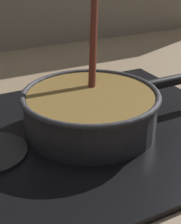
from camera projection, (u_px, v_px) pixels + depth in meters
The scene contains 3 objects.
hob_plate at pixel (90, 131), 0.64m from camera, with size 0.56×0.48×0.01m, color black.
burner_ring at pixel (90, 127), 0.64m from camera, with size 0.18×0.18×0.01m, color #592D0C.
cooking_pan at pixel (91, 109), 0.63m from camera, with size 0.40×0.28×0.29m.
Camera 1 is at (-0.12, -0.33, 0.33)m, focal length 54.70 mm.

